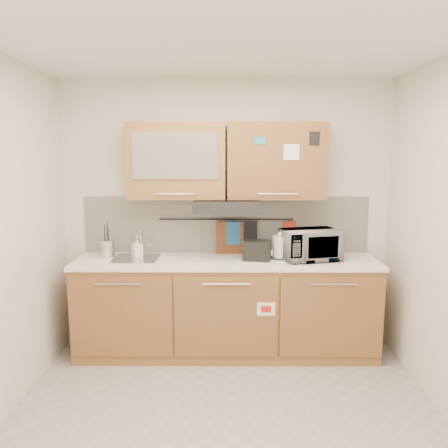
{
  "coord_description": "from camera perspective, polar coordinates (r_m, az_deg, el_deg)",
  "views": [
    {
      "loc": [
        -0.01,
        -2.78,
        1.9
      ],
      "look_at": [
        -0.02,
        1.05,
        1.28
      ],
      "focal_mm": 35.0,
      "sensor_mm": 36.0,
      "label": 1
    }
  ],
  "objects": [
    {
      "name": "oven_mitt",
      "position": [
        4.29,
        1.24,
        -1.17
      ],
      "size": [
        0.14,
        0.04,
        0.23
      ],
      "primitive_type": "cube",
      "rotation": [
        0.0,
        0.0,
        -0.02
      ],
      "color": "#215899",
      "rests_on": "utensil_rail"
    },
    {
      "name": "ceiling",
      "position": [
        2.87,
        0.34,
        23.34
      ],
      "size": [
        3.2,
        3.2,
        0.0
      ],
      "primitive_type": "plane",
      "rotation": [
        3.14,
        0.0,
        0.0
      ],
      "color": "white",
      "rests_on": "wall_back"
    },
    {
      "name": "sink",
      "position": [
        4.19,
        -11.43,
        -4.42
      ],
      "size": [
        0.42,
        0.4,
        0.26
      ],
      "color": "silver",
      "rests_on": "countertop"
    },
    {
      "name": "utensil_crock",
      "position": [
        4.32,
        -14.97,
        -3.08
      ],
      "size": [
        0.14,
        0.14,
        0.33
      ],
      "rotation": [
        0.0,
        0.0,
        0.03
      ],
      "color": "#BBBABF",
      "rests_on": "countertop"
    },
    {
      "name": "utensil_rail",
      "position": [
        4.28,
        0.29,
        0.62
      ],
      "size": [
        1.3,
        0.02,
        0.02
      ],
      "primitive_type": "cylinder",
      "rotation": [
        0.0,
        1.57,
        0.0
      ],
      "color": "black",
      "rests_on": "backsplash"
    },
    {
      "name": "microwave",
      "position": [
        4.13,
        11.17,
        -2.68
      ],
      "size": [
        0.58,
        0.46,
        0.28
      ],
      "primitive_type": "imported",
      "rotation": [
        0.0,
        0.0,
        0.24
      ],
      "color": "#999999",
      "rests_on": "countertop"
    },
    {
      "name": "kettle",
      "position": [
        4.14,
        7.34,
        -3.09
      ],
      "size": [
        0.19,
        0.17,
        0.26
      ],
      "rotation": [
        0.0,
        0.0,
        0.05
      ],
      "color": "silver",
      "rests_on": "countertop"
    },
    {
      "name": "backsplash",
      "position": [
        4.33,
        0.29,
        -0.09
      ],
      "size": [
        2.8,
        0.02,
        0.56
      ],
      "primitive_type": "cube",
      "color": "silver",
      "rests_on": "countertop"
    },
    {
      "name": "countertop",
      "position": [
        4.1,
        0.29,
        -4.91
      ],
      "size": [
        2.82,
        0.62,
        0.04
      ],
      "primitive_type": "cube",
      "color": "white",
      "rests_on": "base_cabinet"
    },
    {
      "name": "floor",
      "position": [
        3.37,
        0.3,
        -25.11
      ],
      "size": [
        3.2,
        3.2,
        0.0
      ],
      "primitive_type": "plane",
      "color": "#9E9993",
      "rests_on": "ground"
    },
    {
      "name": "base_cabinet",
      "position": [
        4.25,
        0.28,
        -11.39
      ],
      "size": [
        2.8,
        0.64,
        0.88
      ],
      "color": "#A07139",
      "rests_on": "floor"
    },
    {
      "name": "upper_cabinets",
      "position": [
        4.11,
        0.23,
        8.25
      ],
      "size": [
        1.82,
        0.37,
        0.7
      ],
      "color": "#A07139",
      "rests_on": "wall_back"
    },
    {
      "name": "toaster",
      "position": [
        4.05,
        4.31,
        -3.42
      ],
      "size": [
        0.27,
        0.19,
        0.19
      ],
      "rotation": [
        0.0,
        0.0,
        -0.19
      ],
      "color": "black",
      "rests_on": "countertop"
    },
    {
      "name": "range_hood",
      "position": [
        4.06,
        0.29,
        2.43
      ],
      "size": [
        0.6,
        0.46,
        0.1
      ],
      "primitive_type": "cube",
      "color": "black",
      "rests_on": "upper_cabinets"
    },
    {
      "name": "wall_back",
      "position": [
        4.32,
        0.29,
        1.24
      ],
      "size": [
        3.2,
        0.0,
        3.2
      ],
      "primitive_type": "plane",
      "rotation": [
        1.57,
        0.0,
        0.0
      ],
      "color": "silver",
      "rests_on": "ground"
    },
    {
      "name": "cutting_board",
      "position": [
        4.3,
        1.15,
        -2.25
      ],
      "size": [
        0.32,
        0.02,
        0.39
      ],
      "primitive_type": "cube",
      "rotation": [
        0.0,
        0.0,
        -0.0
      ],
      "color": "brown",
      "rests_on": "utensil_rail"
    },
    {
      "name": "soap_bottle",
      "position": [
        4.26,
        -11.3,
        -2.95
      ],
      "size": [
        0.12,
        0.12,
        0.19
      ],
      "primitive_type": "imported",
      "rotation": [
        0.0,
        0.0,
        0.6
      ],
      "color": "#999999",
      "rests_on": "countertop"
    },
    {
      "name": "pot_holder",
      "position": [
        4.33,
        8.53,
        -0.74
      ],
      "size": [
        0.13,
        0.06,
        0.16
      ],
      "primitive_type": "cube",
      "rotation": [
        0.0,
        0.0,
        0.31
      ],
      "color": "#AF3017",
      "rests_on": "utensil_rail"
    },
    {
      "name": "dark_pouch",
      "position": [
        4.29,
        3.48,
        -1.08
      ],
      "size": [
        0.14,
        0.05,
        0.21
      ],
      "primitive_type": "cube",
      "rotation": [
        0.0,
        0.0,
        -0.1
      ],
      "color": "black",
      "rests_on": "utensil_rail"
    }
  ]
}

